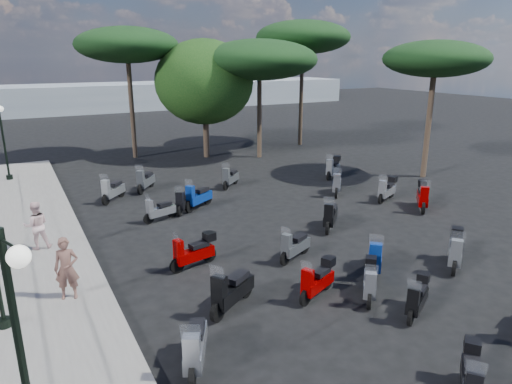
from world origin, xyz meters
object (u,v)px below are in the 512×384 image
scooter_2 (231,291)px  scooter_19 (337,184)px  scooter_3 (194,252)px  pine_0 (260,60)px  scooter_15 (198,197)px  scooter_10 (145,181)px  pedestrian_far (36,225)px  pine_1 (303,38)px  woman (67,268)px  pine_2 (127,45)px  scooter_5 (113,191)px  scooter_23 (455,251)px  lamp_post_0 (20,348)px  scooter_18 (375,257)px  scooter_20 (230,178)px  scooter_24 (423,197)px  scooter_7 (317,281)px  scooter_26 (333,168)px  scooter_8 (294,246)px  broadleaf_tree (204,82)px  pine_3 (435,59)px  lamp_post_2 (3,137)px  scooter_6 (471,378)px  scooter_25 (387,190)px  scooter_1 (195,348)px  scooter_14 (330,216)px  scooter_13 (370,282)px  scooter_12 (417,298)px  scooter_4 (160,211)px  scooter_9 (183,202)px

scooter_2 → scooter_19: size_ratio=1.15×
scooter_3 → pine_0: (9.29, 12.77, 5.41)m
scooter_15 → pine_0: pine_0 is taller
scooter_10 → pedestrian_far: bearing=85.6°
scooter_3 → pine_1: (13.90, 15.08, 6.83)m
pedestrian_far → pine_1: 22.32m
woman → pine_2: pine_2 is taller
scooter_5 → scooter_23: scooter_23 is taller
lamp_post_0 → scooter_15: lamp_post_0 is taller
scooter_18 → scooter_20: 10.28m
scooter_20 → scooter_24: (5.57, -6.79, 0.08)m
scooter_7 → scooter_26: 12.57m
scooter_8 → scooter_20: scooter_20 is taller
broadleaf_tree → pine_3: size_ratio=1.04×
scooter_7 → scooter_18: size_ratio=1.01×
scooter_20 → lamp_post_2: bearing=15.0°
scooter_6 → scooter_24: size_ratio=0.90×
scooter_7 → scooter_20: (2.50, 10.60, -0.01)m
lamp_post_0 → scooter_5: 14.36m
scooter_25 → pine_2: bearing=4.0°
scooter_8 → scooter_26: bearing=-68.2°
scooter_1 → pine_0: bearing=-95.2°
lamp_post_2 → scooter_10: bearing=-52.5°
woman → scooter_14: (9.11, 1.05, -0.48)m
scooter_3 → scooter_25: scooter_25 is taller
lamp_post_2 → scooter_13: size_ratio=3.08×
lamp_post_2 → broadleaf_tree: broadleaf_tree is taller
scooter_10 → scooter_12: scooter_10 is taller
scooter_1 → scooter_4: bearing=-75.3°
scooter_2 → scooter_7: 2.31m
scooter_5 → scooter_24: 13.19m
scooter_6 → scooter_25: bearing=-75.7°
scooter_9 → scooter_18: bearing=145.5°
pine_2 → lamp_post_2: bearing=-158.0°
scooter_10 → scooter_23: scooter_10 is taller
scooter_18 → scooter_12: bearing=117.7°
scooter_24 → broadleaf_tree: (-3.90, 13.78, 4.07)m
scooter_7 → scooter_12: bearing=-162.3°
scooter_2 → scooter_6: (2.51, -4.91, -0.05)m
scooter_13 → scooter_14: scooter_14 is taller
scooter_5 → scooter_14: (6.30, -7.21, 0.02)m
lamp_post_0 → scooter_23: (11.52, 2.15, -1.89)m
scooter_15 → pine_0: bearing=-74.7°
scooter_5 → scooter_8: 9.55m
lamp_post_2 → scooter_24: lamp_post_2 is taller
lamp_post_2 → woman: (1.12, -13.99, -1.34)m
scooter_12 → scooter_19: bearing=-57.2°
scooter_3 → scooter_15: bearing=-35.3°
scooter_4 → scooter_18: bearing=-165.8°
scooter_20 → scooter_24: scooter_24 is taller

